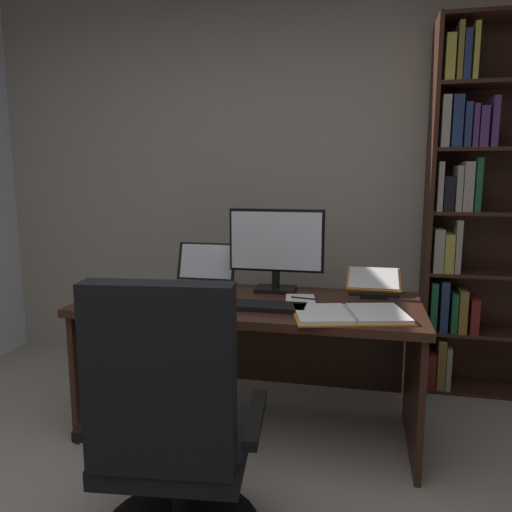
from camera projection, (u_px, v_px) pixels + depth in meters
wall_back at (275, 180)px, 3.43m from camera, size 4.68×0.12×2.64m
desk at (253, 331)px, 2.64m from camera, size 1.73×0.74×0.72m
bookshelf at (480, 213)px, 2.98m from camera, size 0.84×0.29×2.26m
office_chair at (172, 446)px, 1.69m from camera, size 0.65×0.60×1.04m
monitor at (276, 249)px, 2.71m from camera, size 0.53×0.16×0.46m
laptop at (201, 278)px, 2.84m from camera, size 0.35×0.32×0.24m
keyboard at (262, 306)px, 2.38m from camera, size 0.42×0.15×0.02m
computer_mouse at (203, 301)px, 2.44m from camera, size 0.06×0.10×0.04m
reading_stand_with_book at (373, 282)px, 2.69m from camera, size 0.29×0.27×0.12m
open_binder at (350, 314)px, 2.25m from camera, size 0.57×0.43×0.02m
notepad at (300, 300)px, 2.53m from camera, size 0.18×0.23×0.01m
pen at (304, 298)px, 2.53m from camera, size 0.14×0.03×0.01m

